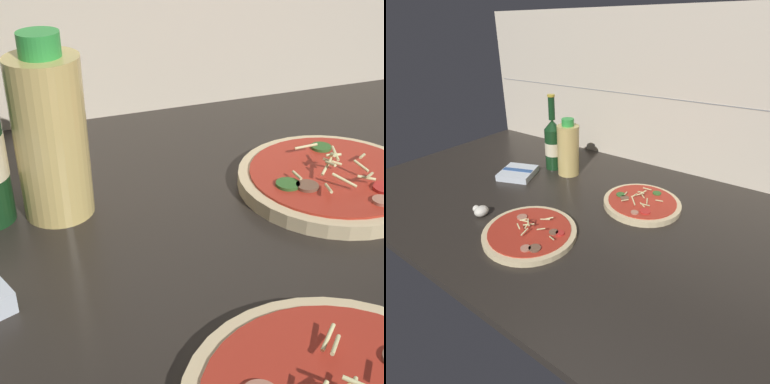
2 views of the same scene
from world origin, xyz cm
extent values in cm
cube|color=#28231E|center=(0.00, 0.00, 1.25)|extent=(160.00, 90.00, 2.50)
cylinder|color=beige|center=(0.80, -14.47, 5.46)|extent=(2.42, 2.19, 0.88)
cylinder|color=beige|center=(0.69, -15.72, 5.80)|extent=(2.17, 2.24, 0.81)
cylinder|color=beige|center=(17.61, 11.81, 3.43)|extent=(24.47, 24.47, 1.86)
cylinder|color=#B22D1E|center=(17.61, 11.81, 4.51)|extent=(21.54, 21.54, 0.30)
cylinder|color=#336628|center=(10.50, 10.79, 4.86)|extent=(3.01, 3.01, 0.40)
cylinder|color=#336628|center=(19.83, 18.62, 4.86)|extent=(2.80, 2.80, 0.40)
cylinder|color=brown|center=(12.53, 9.58, 4.86)|extent=(2.79, 2.79, 0.40)
cylinder|color=#B7755B|center=(19.02, 3.49, 4.86)|extent=(2.30, 2.30, 0.40)
cylinder|color=beige|center=(20.09, 9.65, 6.26)|extent=(1.20, 2.24, 1.01)
cylinder|color=beige|center=(11.99, 11.30, 5.59)|extent=(0.48, 1.89, 0.44)
cylinder|color=beige|center=(17.55, 11.87, 7.41)|extent=(1.27, 3.07, 0.72)
cylinder|color=beige|center=(13.89, 7.03, 5.65)|extent=(1.34, 2.97, 0.97)
cylinder|color=beige|center=(16.48, 7.73, 5.88)|extent=(2.50, 2.55, 1.39)
cylinder|color=beige|center=(19.55, 7.57, 5.72)|extent=(2.11, 1.44, 0.62)
cylinder|color=beige|center=(16.73, 17.53, 5.97)|extent=(3.17, 0.85, 0.73)
cylinder|color=beige|center=(22.72, 13.14, 5.55)|extent=(2.08, 1.95, 0.95)
cylinder|color=beige|center=(15.85, 10.82, 6.38)|extent=(2.73, 2.33, 1.34)
cylinder|color=beige|center=(20.29, 7.91, 5.82)|extent=(2.49, 2.37, 1.29)
cylinder|color=beige|center=(17.48, 12.19, 6.08)|extent=(2.18, 1.83, 0.80)
cylinder|color=beige|center=(15.97, 10.27, 6.98)|extent=(0.45, 2.01, 0.75)
cylinder|color=beige|center=(17.19, 11.65, 7.34)|extent=(1.95, 0.80, 0.38)
cylinder|color=beige|center=(16.90, 11.38, 7.57)|extent=(1.17, 2.08, 1.03)
cylinder|color=#D6B766|center=(-16.49, 18.01, 12.08)|extent=(8.31, 8.31, 19.16)
cylinder|color=green|center=(-16.49, 18.01, 22.96)|extent=(4.57, 4.57, 2.61)
camera|label=1|loc=(-22.09, -44.58, 40.28)|focal=55.00mm
camera|label=2|loc=(48.72, -67.41, 52.86)|focal=28.00mm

